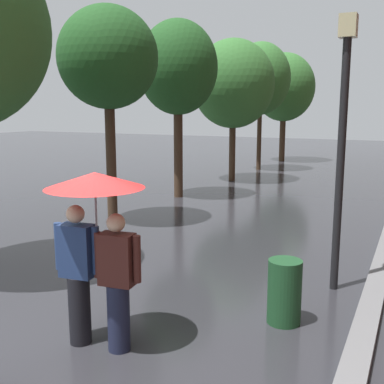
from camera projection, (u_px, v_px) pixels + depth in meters
ground_plane at (57, 349)px, 5.46m from camera, size 80.00×80.00×0.00m
street_tree_1 at (108, 59)px, 10.81m from camera, size 2.34×2.34×5.12m
street_tree_2 at (178, 69)px, 14.16m from camera, size 2.43×2.43×5.43m
street_tree_3 at (233, 84)px, 17.59m from camera, size 3.11×3.11×5.35m
street_tree_4 at (261, 79)px, 20.72m from camera, size 2.64×2.64×5.67m
street_tree_5 at (284, 87)px, 24.40m from camera, size 3.20×3.20×5.64m
couple_under_umbrella at (96, 232)px, 5.30m from camera, size 1.13×1.13×2.07m
street_lamp_post at (342, 134)px, 6.87m from camera, size 0.24×0.24×4.09m
litter_bin at (284, 292)px, 6.06m from camera, size 0.44×0.44×0.85m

